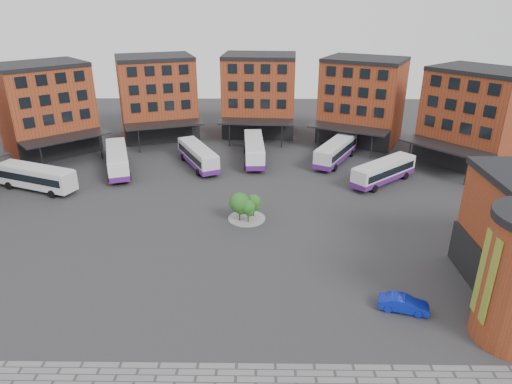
{
  "coord_description": "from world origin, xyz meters",
  "views": [
    {
      "loc": [
        3.71,
        -36.2,
        24.39
      ],
      "look_at": [
        3.11,
        10.79,
        4.0
      ],
      "focal_mm": 32.0,
      "sensor_mm": 36.0,
      "label": 1
    }
  ],
  "objects_px": {
    "tree_island": "(245,206)",
    "bus_d": "(254,149)",
    "bus_e": "(336,151)",
    "bus_c": "(198,156)",
    "bus_f": "(384,171)",
    "blue_car": "(404,304)",
    "bus_a": "(36,176)",
    "bus_b": "(117,159)"
  },
  "relations": [
    {
      "from": "bus_d",
      "to": "bus_e",
      "type": "distance_m",
      "value": 12.88
    },
    {
      "from": "tree_island",
      "to": "bus_e",
      "type": "xyz_separation_m",
      "value": [
        13.54,
        20.49,
        -0.08
      ]
    },
    {
      "from": "bus_e",
      "to": "bus_c",
      "type": "bearing_deg",
      "value": -145.32
    },
    {
      "from": "bus_f",
      "to": "bus_c",
      "type": "bearing_deg",
      "value": -144.07
    },
    {
      "from": "bus_b",
      "to": "bus_c",
      "type": "relative_size",
      "value": 1.09
    },
    {
      "from": "bus_d",
      "to": "bus_f",
      "type": "distance_m",
      "value": 20.39
    },
    {
      "from": "tree_island",
      "to": "blue_car",
      "type": "height_order",
      "value": "tree_island"
    },
    {
      "from": "bus_b",
      "to": "bus_c",
      "type": "bearing_deg",
      "value": -7.36
    },
    {
      "from": "tree_island",
      "to": "bus_a",
      "type": "distance_m",
      "value": 29.82
    },
    {
      "from": "bus_b",
      "to": "bus_e",
      "type": "bearing_deg",
      "value": -10.41
    },
    {
      "from": "bus_f",
      "to": "blue_car",
      "type": "bearing_deg",
      "value": -51.16
    },
    {
      "from": "bus_d",
      "to": "bus_e",
      "type": "xyz_separation_m",
      "value": [
        12.88,
        -0.42,
        -0.06
      ]
    },
    {
      "from": "bus_b",
      "to": "tree_island",
      "type": "bearing_deg",
      "value": -57.41
    },
    {
      "from": "bus_d",
      "to": "bus_a",
      "type": "bearing_deg",
      "value": -160.36
    },
    {
      "from": "bus_a",
      "to": "bus_b",
      "type": "height_order",
      "value": "bus_b"
    },
    {
      "from": "bus_a",
      "to": "bus_c",
      "type": "bearing_deg",
      "value": -43.98
    },
    {
      "from": "bus_e",
      "to": "bus_f",
      "type": "relative_size",
      "value": 1.15
    },
    {
      "from": "bus_c",
      "to": "bus_f",
      "type": "distance_m",
      "value": 27.56
    },
    {
      "from": "tree_island",
      "to": "bus_f",
      "type": "relative_size",
      "value": 0.42
    },
    {
      "from": "bus_e",
      "to": "blue_car",
      "type": "height_order",
      "value": "bus_e"
    },
    {
      "from": "bus_e",
      "to": "bus_f",
      "type": "distance_m",
      "value": 10.16
    },
    {
      "from": "bus_e",
      "to": "bus_d",
      "type": "bearing_deg",
      "value": -153.36
    },
    {
      "from": "bus_e",
      "to": "tree_island",
      "type": "bearing_deg",
      "value": -94.94
    },
    {
      "from": "bus_d",
      "to": "bus_e",
      "type": "bearing_deg",
      "value": -4.85
    },
    {
      "from": "bus_d",
      "to": "bus_f",
      "type": "xyz_separation_m",
      "value": [
        18.28,
        -9.03,
        -0.16
      ]
    },
    {
      "from": "bus_d",
      "to": "blue_car",
      "type": "xyz_separation_m",
      "value": [
        13.13,
        -37.4,
        -1.23
      ]
    },
    {
      "from": "bus_c",
      "to": "bus_e",
      "type": "height_order",
      "value": "bus_e"
    },
    {
      "from": "tree_island",
      "to": "bus_d",
      "type": "bearing_deg",
      "value": 88.17
    },
    {
      "from": "bus_c",
      "to": "bus_f",
      "type": "relative_size",
      "value": 1.13
    },
    {
      "from": "bus_d",
      "to": "bus_b",
      "type": "bearing_deg",
      "value": -169.12
    },
    {
      "from": "bus_b",
      "to": "bus_a",
      "type": "bearing_deg",
      "value": -159.57
    },
    {
      "from": "bus_f",
      "to": "bus_e",
      "type": "bearing_deg",
      "value": 171.23
    },
    {
      "from": "bus_b",
      "to": "bus_f",
      "type": "relative_size",
      "value": 1.23
    },
    {
      "from": "bus_a",
      "to": "bus_f",
      "type": "bearing_deg",
      "value": -64.76
    },
    {
      "from": "blue_car",
      "to": "bus_b",
      "type": "bearing_deg",
      "value": 60.75
    },
    {
      "from": "tree_island",
      "to": "bus_b",
      "type": "relative_size",
      "value": 0.34
    },
    {
      "from": "tree_island",
      "to": "bus_f",
      "type": "distance_m",
      "value": 22.36
    },
    {
      "from": "bus_c",
      "to": "blue_car",
      "type": "height_order",
      "value": "bus_c"
    },
    {
      "from": "tree_island",
      "to": "bus_d",
      "type": "height_order",
      "value": "tree_island"
    },
    {
      "from": "tree_island",
      "to": "bus_e",
      "type": "distance_m",
      "value": 24.56
    },
    {
      "from": "tree_island",
      "to": "blue_car",
      "type": "xyz_separation_m",
      "value": [
        13.8,
        -16.48,
        -1.25
      ]
    },
    {
      "from": "bus_a",
      "to": "bus_e",
      "type": "height_order",
      "value": "bus_e"
    }
  ]
}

